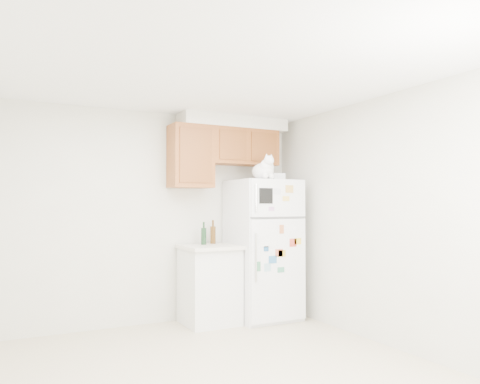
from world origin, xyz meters
TOP-DOWN VIEW (x-y plane):
  - ground_plane at (0.00, 0.00)m, footprint 3.80×4.00m
  - room_shell at (0.12, 0.24)m, footprint 3.84×4.04m
  - refrigerator at (1.37, 1.61)m, footprint 0.76×0.78m
  - base_counter at (0.68, 1.68)m, footprint 0.64×0.64m
  - cat at (1.25, 1.37)m, footprint 0.29×0.42m
  - storage_box_back at (1.49, 1.74)m, footprint 0.21×0.18m
  - storage_box_front at (1.56, 1.55)m, footprint 0.18×0.15m
  - bottle_green at (0.65, 1.78)m, footprint 0.06×0.06m
  - bottle_amber at (0.81, 1.86)m, footprint 0.07×0.07m

SIDE VIEW (x-z plane):
  - ground_plane at x=0.00m, z-range -0.01..0.00m
  - base_counter at x=0.68m, z-range 0.00..0.92m
  - refrigerator at x=1.37m, z-range 0.00..1.70m
  - bottle_green at x=0.65m, z-range 0.92..1.19m
  - bottle_amber at x=0.81m, z-range 0.92..1.21m
  - room_shell at x=0.12m, z-range 0.41..2.93m
  - storage_box_front at x=1.56m, z-range 1.70..1.79m
  - storage_box_back at x=1.49m, z-range 1.70..1.80m
  - cat at x=1.25m, z-range 1.66..1.96m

